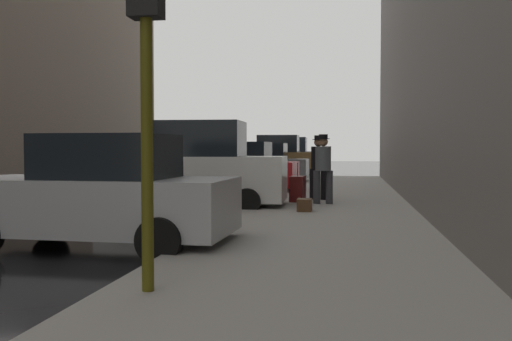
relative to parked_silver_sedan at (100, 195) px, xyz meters
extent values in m
cube|color=gray|center=(3.35, 1.33, -0.77)|extent=(4.00, 40.00, 0.15)
cube|color=#B7BABF|center=(-0.05, 0.00, -0.16)|extent=(4.26, 1.98, 0.84)
cube|color=black|center=(0.15, -0.01, 0.59)|extent=(1.94, 1.63, 0.70)
cylinder|color=black|center=(-1.38, 0.97, -0.53)|extent=(0.65, 0.24, 0.64)
cylinder|color=black|center=(1.35, 0.87, -0.53)|extent=(0.65, 0.24, 0.64)
cylinder|color=black|center=(1.29, -0.96, -0.53)|extent=(0.65, 0.24, 0.64)
cube|color=silver|center=(-0.05, 5.59, -0.03)|extent=(4.66, 2.00, 1.10)
cube|color=black|center=(0.15, 5.60, 0.95)|extent=(2.12, 1.63, 0.90)
cylinder|color=black|center=(-1.57, 6.46, -0.53)|extent=(0.65, 0.24, 0.64)
cylinder|color=black|center=(-1.51, 4.62, -0.53)|extent=(0.65, 0.24, 0.64)
cylinder|color=black|center=(1.42, 6.56, -0.53)|extent=(0.65, 0.24, 0.64)
cylinder|color=black|center=(1.48, 4.72, -0.53)|extent=(0.65, 0.24, 0.64)
cube|color=#B2191E|center=(-0.05, 10.92, -0.16)|extent=(4.27, 2.00, 0.84)
cube|color=black|center=(0.15, 10.91, 0.59)|extent=(1.95, 1.63, 0.70)
cylinder|color=black|center=(-1.38, 11.89, -0.53)|extent=(0.65, 0.24, 0.64)
cylinder|color=black|center=(-1.45, 10.05, -0.53)|extent=(0.65, 0.24, 0.64)
cylinder|color=black|center=(1.35, 11.79, -0.53)|extent=(0.65, 0.24, 0.64)
cylinder|color=black|center=(1.28, 9.95, -0.53)|extent=(0.65, 0.24, 0.64)
cube|color=slate|center=(-0.05, 16.19, -0.16)|extent=(4.21, 1.85, 0.84)
cube|color=black|center=(0.15, 16.18, 0.59)|extent=(1.89, 1.57, 0.70)
cylinder|color=black|center=(-1.41, 17.11, -0.53)|extent=(0.64, 0.22, 0.64)
cylinder|color=black|center=(-1.41, 15.27, -0.53)|extent=(0.64, 0.22, 0.64)
cylinder|color=black|center=(1.32, 17.10, -0.53)|extent=(0.64, 0.22, 0.64)
cylinder|color=black|center=(1.32, 15.26, -0.53)|extent=(0.64, 0.22, 0.64)
cube|color=brown|center=(-0.05, 21.29, -0.03)|extent=(4.61, 1.87, 1.10)
cube|color=black|center=(0.15, 21.30, 0.95)|extent=(2.08, 1.58, 0.90)
cylinder|color=black|center=(-1.55, 22.21, -0.53)|extent=(0.64, 0.22, 0.64)
cylinder|color=black|center=(-1.54, 20.37, -0.53)|extent=(0.64, 0.22, 0.64)
cylinder|color=black|center=(1.44, 22.22, -0.53)|extent=(0.64, 0.22, 0.64)
cylinder|color=black|center=(1.45, 20.38, -0.53)|extent=(0.64, 0.22, 0.64)
cube|color=black|center=(-0.05, 27.01, -0.03)|extent=(4.61, 1.88, 1.10)
cube|color=black|center=(0.15, 27.01, 0.95)|extent=(2.08, 1.58, 0.90)
cylinder|color=black|center=(-1.55, 27.92, -0.53)|extent=(0.64, 0.23, 0.64)
cylinder|color=black|center=(-1.53, 26.08, -0.53)|extent=(0.64, 0.23, 0.64)
cylinder|color=black|center=(1.44, 27.94, -0.53)|extent=(0.64, 0.23, 0.64)
cylinder|color=black|center=(1.46, 26.10, -0.53)|extent=(0.64, 0.23, 0.64)
cylinder|color=red|center=(1.80, 6.52, -0.42)|extent=(0.22, 0.22, 0.55)
sphere|color=red|center=(1.80, 6.52, -0.09)|extent=(0.20, 0.20, 0.20)
cylinder|color=red|center=(1.64, 6.52, -0.40)|extent=(0.10, 0.09, 0.09)
cylinder|color=red|center=(1.96, 6.52, -0.40)|extent=(0.10, 0.09, 0.09)
cylinder|color=#514C0F|center=(1.85, -2.95, 1.10)|extent=(0.12, 0.12, 3.60)
sphere|color=green|center=(1.85, -2.81, 2.17)|extent=(0.14, 0.14, 0.14)
cylinder|color=black|center=(3.14, 7.44, -0.27)|extent=(0.22, 0.22, 0.85)
cylinder|color=black|center=(2.83, 7.52, -0.27)|extent=(0.22, 0.22, 0.85)
cylinder|color=black|center=(2.98, 7.48, 0.46)|extent=(0.49, 0.49, 0.62)
sphere|color=#997051|center=(2.98, 7.48, 0.89)|extent=(0.24, 0.24, 0.24)
cylinder|color=black|center=(2.98, 7.48, 0.96)|extent=(0.34, 0.34, 0.02)
cylinder|color=black|center=(2.98, 7.48, 1.02)|extent=(0.23, 0.23, 0.11)
cylinder|color=#333338|center=(3.01, 6.29, -0.27)|extent=(0.20, 0.20, 0.85)
cylinder|color=#333338|center=(3.33, 6.33, -0.27)|extent=(0.20, 0.20, 0.85)
cylinder|color=#4C5156|center=(3.17, 6.31, 0.46)|extent=(0.44, 0.44, 0.62)
sphere|color=#997051|center=(3.17, 6.31, 0.89)|extent=(0.24, 0.24, 0.24)
cylinder|color=black|center=(3.17, 6.31, 0.96)|extent=(0.34, 0.34, 0.02)
cylinder|color=black|center=(3.17, 6.31, 1.02)|extent=(0.23, 0.23, 0.11)
cube|color=#591414|center=(2.47, 6.80, -0.36)|extent=(0.41, 0.59, 0.68)
cylinder|color=#333333|center=(2.47, 6.80, 0.16)|extent=(0.02, 0.02, 0.36)
cube|color=#472D19|center=(2.83, 4.51, -0.56)|extent=(0.32, 0.44, 0.28)
camera|label=1|loc=(3.83, -8.34, 0.73)|focal=40.00mm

